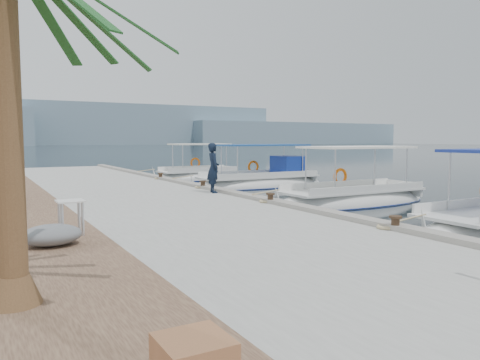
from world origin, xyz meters
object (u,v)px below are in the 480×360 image
fishing_caique_d (261,183)px  fisherman (213,168)px  fishing_caique_c (353,201)px  fishing_caique_e (198,178)px

fishing_caique_d → fisherman: fisherman is taller
fishing_caique_c → fishing_caique_e: 12.84m
fishing_caique_c → fishing_caique_e: bearing=93.1°
fishing_caique_d → fisherman: 7.39m
fishing_caique_c → fisherman: bearing=154.1°
fishing_caique_d → fisherman: bearing=-136.1°
fisherman → fishing_caique_e: bearing=-11.0°
fishing_caique_c → fisherman: size_ratio=3.87×
fishing_caique_e → fisherman: bearing=-111.2°
fishing_caique_e → fisherman: size_ratio=3.11×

